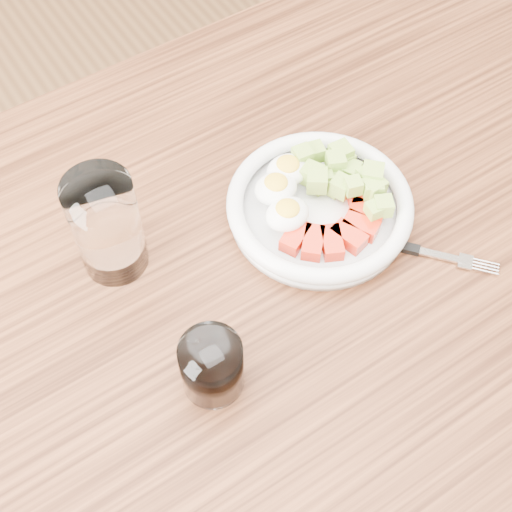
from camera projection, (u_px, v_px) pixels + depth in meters
The scene contains 6 objects.
ground at pixel (262, 456), 1.56m from camera, with size 4.00×4.00×0.00m, color brown.
dining_table at pixel (266, 309), 1.00m from camera, with size 1.50×0.90×0.77m.
bowl at pixel (319, 203), 0.94m from camera, with size 0.25×0.25×0.06m.
fork at pixel (404, 247), 0.93m from camera, with size 0.14×0.16×0.01m.
water_glass at pixel (107, 226), 0.86m from camera, with size 0.08×0.08×0.15m, color white.
coffee_glass at pixel (212, 367), 0.80m from camera, with size 0.07×0.07×0.08m.
Camera 1 is at (-0.28, -0.40, 1.54)m, focal length 50.00 mm.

